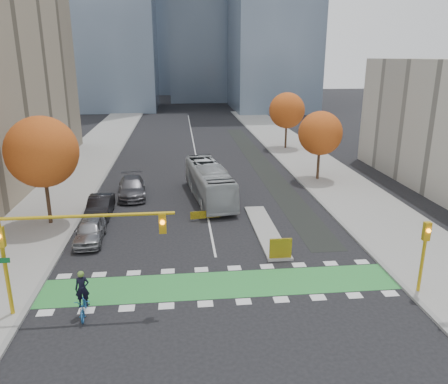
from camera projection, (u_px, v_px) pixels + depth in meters
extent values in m
plane|color=black|center=(224.00, 299.00, 23.04)|extent=(300.00, 300.00, 0.00)
cube|color=gray|center=(58.00, 193.00, 40.67)|extent=(7.00, 120.00, 0.15)
cube|color=gray|center=(338.00, 184.00, 43.33)|extent=(7.00, 120.00, 0.15)
cube|color=gray|center=(96.00, 192.00, 41.02)|extent=(0.30, 120.00, 0.16)
cube|color=gray|center=(304.00, 185.00, 42.99)|extent=(0.30, 120.00, 0.16)
cube|color=#2D893A|center=(221.00, 285.00, 24.46)|extent=(20.00, 3.00, 0.01)
cube|color=silver|center=(194.00, 148.00, 61.01)|extent=(0.15, 70.00, 0.01)
cube|color=black|center=(260.00, 163.00, 52.26)|extent=(2.50, 50.00, 0.01)
cube|color=gray|center=(265.00, 230.00, 31.95)|extent=(1.60, 10.00, 0.16)
cube|color=yellow|center=(281.00, 248.00, 27.18)|extent=(1.40, 0.12, 1.30)
cylinder|color=#332114|center=(47.00, 191.00, 32.46)|extent=(0.28, 0.28, 5.25)
sphere|color=#A43614|center=(42.00, 152.00, 31.57)|extent=(5.20, 5.20, 5.20)
cylinder|color=#332114|center=(319.00, 159.00, 44.43)|extent=(0.28, 0.28, 4.55)
sphere|color=#A43614|center=(320.00, 133.00, 43.66)|extent=(4.40, 4.40, 4.40)
cylinder|color=#332114|center=(286.00, 131.00, 59.62)|extent=(0.28, 0.28, 4.90)
sphere|color=#A43614|center=(287.00, 110.00, 58.79)|extent=(4.80, 4.80, 4.80)
cylinder|color=#BF9914|center=(6.00, 268.00, 20.75)|extent=(0.20, 0.20, 5.20)
cylinder|color=#BF9914|center=(87.00, 216.00, 20.40)|extent=(8.20, 0.16, 0.16)
cube|color=#BF9914|center=(0.00, 237.00, 20.27)|extent=(0.35, 0.28, 1.00)
cube|color=#BF9914|center=(163.00, 223.00, 20.89)|extent=(0.35, 0.28, 1.00)
sphere|color=orange|center=(162.00, 223.00, 20.69)|extent=(0.22, 0.22, 0.22)
cube|color=#0C5926|center=(0.00, 261.00, 20.19)|extent=(0.85, 0.04, 0.25)
cylinder|color=#BF9914|center=(422.00, 259.00, 23.00)|extent=(0.18, 0.18, 4.00)
cube|color=#BF9914|center=(427.00, 231.00, 22.52)|extent=(0.35, 0.28, 1.00)
sphere|color=orange|center=(429.00, 231.00, 22.32)|extent=(0.22, 0.22, 0.22)
imported|color=#1F558E|center=(84.00, 305.00, 21.42)|extent=(0.92, 2.15, 1.10)
imported|color=black|center=(82.00, 288.00, 21.14)|extent=(0.72, 0.51, 1.86)
sphere|color=#597F2D|center=(81.00, 274.00, 20.91)|extent=(0.32, 0.32, 0.32)
imported|color=#A9AEB1|center=(209.00, 182.00, 38.77)|extent=(4.00, 11.36, 3.10)
imported|color=gray|center=(90.00, 231.00, 29.97)|extent=(2.01, 4.67, 1.57)
imported|color=black|center=(100.00, 207.00, 34.69)|extent=(1.72, 4.94, 1.63)
imported|color=#535257|center=(132.00, 187.00, 39.63)|extent=(2.93, 6.05, 1.70)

